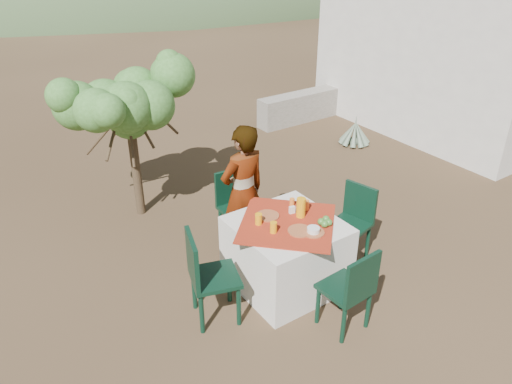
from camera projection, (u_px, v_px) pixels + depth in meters
ground at (267, 261)px, 5.72m from camera, size 160.00×160.00×0.00m
table at (286, 254)px, 5.21m from camera, size 1.30×1.30×0.76m
chair_far at (235, 203)px, 5.93m from camera, size 0.42×0.42×0.88m
chair_near at (351, 288)px, 4.54m from camera, size 0.43×0.43×0.89m
chair_left at (206, 274)px, 4.66m from camera, size 0.55×0.55×0.96m
chair_right at (354, 219)px, 5.63m from camera, size 0.49×0.49×0.87m
person at (243, 193)px, 5.52m from camera, size 0.61×0.43×1.59m
shrub_tree at (131, 109)px, 6.08m from camera, size 1.53×1.50×1.80m
agave at (355, 133)px, 8.66m from camera, size 0.55×0.54×0.58m
guesthouse at (461, 42)px, 9.09m from camera, size 3.20×4.20×3.00m
stone_wall at (316, 103)px, 9.84m from camera, size 2.60×0.35×0.55m
plate_far at (268, 216)px, 5.13m from camera, size 0.24×0.24×0.01m
plate_near at (300, 231)px, 4.88m from camera, size 0.24×0.24×0.01m
glass_far at (259, 219)px, 4.98m from camera, size 0.07×0.07×0.12m
glass_near at (273, 227)px, 4.84m from camera, size 0.07×0.07×0.11m
juice_pitcher at (301, 207)px, 5.09m from camera, size 0.10×0.10×0.21m
bowl_plate at (313, 232)px, 4.86m from camera, size 0.22×0.22×0.01m
white_bowl at (313, 230)px, 4.85m from camera, size 0.13×0.13×0.05m
jar_left at (306, 205)px, 5.23m from camera, size 0.07×0.07×0.11m
jar_right at (292, 202)px, 5.31m from camera, size 0.05×0.05×0.09m
napkin_holder at (292, 210)px, 5.17m from camera, size 0.07×0.04×0.08m
fruit_cluster at (325, 222)px, 4.97m from camera, size 0.15×0.14×0.07m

